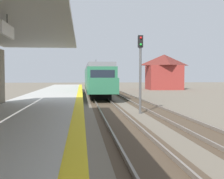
% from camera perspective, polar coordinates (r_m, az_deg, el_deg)
% --- Properties ---
extents(station_platform, '(5.00, 80.00, 0.91)m').
position_cam_1_polar(station_platform, '(14.60, -15.39, -5.60)').
color(station_platform, '#B7B5AD').
rests_on(station_platform, ground).
extents(track_pair_nearest_platform, '(2.34, 120.00, 0.16)m').
position_cam_1_polar(track_pair_nearest_platform, '(18.53, 0.31, -5.01)').
color(track_pair_nearest_platform, '#4C3D2D').
rests_on(track_pair_nearest_platform, ground).
extents(track_pair_middle, '(2.34, 120.00, 0.16)m').
position_cam_1_polar(track_pair_middle, '(19.20, 10.48, -4.78)').
color(track_pair_middle, '#4C3D2D').
rests_on(track_pair_middle, ground).
extents(approaching_train, '(2.93, 19.60, 4.76)m').
position_cam_1_polar(approaching_train, '(36.46, -2.83, 2.14)').
color(approaching_train, '#286647').
rests_on(approaching_train, ground).
extents(rail_signal_post, '(0.32, 0.34, 5.20)m').
position_cam_1_polar(rail_signal_post, '(19.62, 5.53, 4.62)').
color(rail_signal_post, '#4C4C4C').
rests_on(rail_signal_post, ground).
extents(distant_trackside_house, '(6.60, 5.28, 6.40)m').
position_cam_1_polar(distant_trackside_house, '(54.51, 10.08, 3.51)').
color(distant_trackside_house, maroon).
rests_on(distant_trackside_house, ground).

